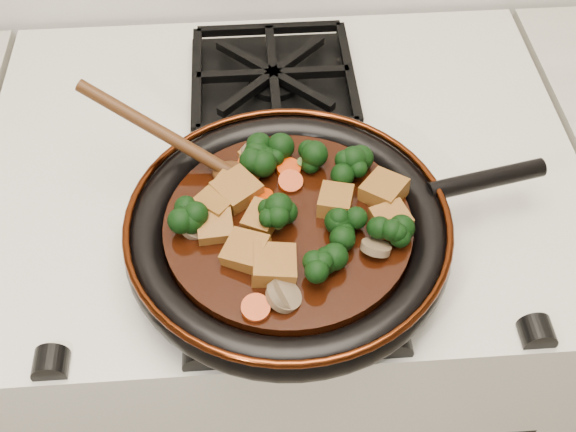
{
  "coord_description": "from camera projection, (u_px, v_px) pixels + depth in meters",
  "views": [
    {
      "loc": [
        -0.04,
        1.04,
        1.56
      ],
      "look_at": [
        -0.0,
        1.53,
        0.97
      ],
      "focal_mm": 45.0,
      "sensor_mm": 36.0,
      "label": 1
    }
  ],
  "objects": [
    {
      "name": "stove",
      "position": [
        282.0,
        338.0,
        1.27
      ],
      "size": [
        0.76,
        0.6,
        0.9
      ],
      "primitive_type": "cube",
      "color": "beige",
      "rests_on": "ground"
    },
    {
      "name": "burner_grate_front",
      "position": [
        288.0,
        237.0,
        0.82
      ],
      "size": [
        0.23,
        0.23,
        0.03
      ],
      "primitive_type": null,
      "color": "black",
      "rests_on": "stove"
    },
    {
      "name": "burner_grate_back",
      "position": [
        273.0,
        79.0,
        1.0
      ],
      "size": [
        0.23,
        0.23,
        0.03
      ],
      "primitive_type": null,
      "color": "black",
      "rests_on": "stove"
    },
    {
      "name": "skillet",
      "position": [
        290.0,
        231.0,
        0.79
      ],
      "size": [
        0.48,
        0.36,
        0.05
      ],
      "rotation": [
        0.0,
        0.0,
        0.21
      ],
      "color": "black",
      "rests_on": "burner_grate_front"
    },
    {
      "name": "braising_sauce",
      "position": [
        288.0,
        228.0,
        0.78
      ],
      "size": [
        0.27,
        0.27,
        0.02
      ],
      "primitive_type": "cylinder",
      "color": "black",
      "rests_on": "skillet"
    },
    {
      "name": "tofu_cube_0",
      "position": [
        260.0,
        159.0,
        0.83
      ],
      "size": [
        0.05,
        0.05,
        0.03
      ],
      "primitive_type": "cube",
      "rotation": [
        -0.1,
        -0.05,
        2.15
      ],
      "color": "brown",
      "rests_on": "braising_sauce"
    },
    {
      "name": "tofu_cube_1",
      "position": [
        384.0,
        191.0,
        0.8
      ],
      "size": [
        0.06,
        0.06,
        0.03
      ],
      "primitive_type": "cube",
      "rotation": [
        0.06,
        0.08,
        2.46
      ],
      "color": "brown",
      "rests_on": "braising_sauce"
    },
    {
      "name": "tofu_cube_2",
      "position": [
        246.0,
        252.0,
        0.74
      ],
      "size": [
        0.06,
        0.06,
        0.03
      ],
      "primitive_type": "cube",
      "rotation": [
        -0.12,
        -0.09,
        1.12
      ],
      "color": "brown",
      "rests_on": "braising_sauce"
    },
    {
      "name": "tofu_cube_3",
      "position": [
        335.0,
        201.0,
        0.79
      ],
      "size": [
        0.04,
        0.05,
        0.03
      ],
      "primitive_type": "cube",
      "rotation": [
        -0.02,
        0.08,
        1.3
      ],
      "color": "brown",
      "rests_on": "braising_sauce"
    },
    {
      "name": "tofu_cube_4",
      "position": [
        217.0,
        204.0,
        0.78
      ],
      "size": [
        0.06,
        0.06,
        0.03
      ],
      "primitive_type": "cube",
      "rotation": [
        0.02,
        0.12,
        0.91
      ],
      "color": "brown",
      "rests_on": "braising_sauce"
    },
    {
      "name": "tofu_cube_5",
      "position": [
        262.0,
        219.0,
        0.77
      ],
      "size": [
        0.05,
        0.05,
        0.03
      ],
      "primitive_type": "cube",
      "rotation": [
        -0.05,
        -0.1,
        1.09
      ],
      "color": "brown",
      "rests_on": "braising_sauce"
    },
    {
      "name": "tofu_cube_6",
      "position": [
        390.0,
        220.0,
        0.77
      ],
      "size": [
        0.05,
        0.04,
        0.02
      ],
      "primitive_type": "cube",
      "rotation": [
        0.05,
        0.01,
        0.32
      ],
      "color": "brown",
      "rests_on": "braising_sauce"
    },
    {
      "name": "tofu_cube_7",
      "position": [
        274.0,
        266.0,
        0.73
      ],
      "size": [
        0.05,
        0.05,
        0.03
      ],
      "primitive_type": "cube",
      "rotation": [
        0.11,
        -0.0,
        1.52
      ],
      "color": "brown",
      "rests_on": "braising_sauce"
    },
    {
      "name": "tofu_cube_8",
      "position": [
        215.0,
        228.0,
        0.76
      ],
      "size": [
        0.04,
        0.04,
        0.02
      ],
      "primitive_type": "cube",
      "rotation": [
        0.01,
        -0.12,
        1.65
      ],
      "color": "brown",
      "rests_on": "braising_sauce"
    },
    {
      "name": "tofu_cube_9",
      "position": [
        228.0,
        190.0,
        0.8
      ],
      "size": [
        0.05,
        0.05,
        0.02
      ],
      "primitive_type": "cube",
      "rotation": [
        0.0,
        -0.06,
        0.99
      ],
      "color": "brown",
      "rests_on": "braising_sauce"
    },
    {
      "name": "tofu_cube_10",
      "position": [
        237.0,
        191.0,
        0.79
      ],
      "size": [
        0.06,
        0.06,
        0.03
      ],
      "primitive_type": "cube",
      "rotation": [
        -0.04,
        -0.04,
        2.21
      ],
      "color": "brown",
      "rests_on": "braising_sauce"
    },
    {
      "name": "broccoli_floret_0",
      "position": [
        333.0,
        252.0,
        0.74
      ],
      "size": [
        0.08,
        0.07,
        0.06
      ],
      "primitive_type": null,
      "rotation": [
        -0.02,
        -0.2,
        2.93
      ],
      "color": "black",
      "rests_on": "braising_sauce"
    },
    {
      "name": "broccoli_floret_1",
      "position": [
        346.0,
        227.0,
        0.76
      ],
      "size": [
        0.09,
        0.09,
        0.06
      ],
      "primitive_type": null,
      "rotation": [
        0.24,
        0.02,
        2.35
      ],
      "color": "black",
      "rests_on": "braising_sauce"
    },
    {
      "name": "broccoli_floret_2",
      "position": [
        185.0,
        218.0,
        0.77
      ],
      "size": [
        0.09,
        0.08,
        0.07
      ],
      "primitive_type": null,
      "rotation": [
        -0.13,
        -0.12,
        1.09
      ],
      "color": "black",
      "rests_on": "braising_sauce"
    },
    {
      "name": "broccoli_floret_3",
      "position": [
        350.0,
        170.0,
        0.81
      ],
      "size": [
        0.07,
        0.07,
        0.06
      ],
      "primitive_type": null,
      "rotation": [
        0.08,
        0.1,
        1.69
      ],
      "color": "black",
      "rests_on": "braising_sauce"
    },
    {
      "name": "broccoli_floret_4",
      "position": [
        322.0,
        267.0,
        0.72
      ],
      "size": [
        0.07,
        0.07,
        0.06
      ],
      "primitive_type": null,
      "rotation": [
        -0.05,
        -0.07,
        1.32
      ],
      "color": "black",
      "rests_on": "braising_sauce"
    },
    {
      "name": "broccoli_floret_5",
      "position": [
        258.0,
        162.0,
        0.82
      ],
      "size": [
        0.09,
        0.09,
        0.06
      ],
      "primitive_type": null,
      "rotation": [
        0.14,
        -0.04,
        2.3
      ],
      "color": "black",
      "rests_on": "braising_sauce"
    },
    {
      "name": "broccoli_floret_6",
      "position": [
        389.0,
        229.0,
        0.76
      ],
      "size": [
        0.08,
        0.08,
        0.06
      ],
      "primitive_type": null,
      "rotation": [
        -0.17,
        0.04,
        0.99
      ],
      "color": "black",
      "rests_on": "braising_sauce"
    },
    {
      "name": "broccoli_floret_7",
      "position": [
        269.0,
        152.0,
        0.83
      ],
      "size": [
        0.07,
        0.07,
        0.07
      ],
      "primitive_type": null,
      "rotation": [
        -0.22,
        0.14,
        0.01
      ],
      "color": "black",
      "rests_on": "braising_sauce"
    },
    {
      "name": "broccoli_floret_8",
      "position": [
        279.0,
        218.0,
        0.76
      ],
      "size": [
        0.08,
        0.09,
        0.07
      ],
      "primitive_type": null,
      "rotation": [
        0.02,
        -0.14,
        2.02
      ],
      "color": "black",
      "rests_on": "braising_sauce"
    },
    {
      "name": "broccoli_floret_9",
      "position": [
        303.0,
        161.0,
        0.82
      ],
      "size": [
        0.09,
        0.09,
        0.07
      ],
      "primitive_type": null,
      "rotation": [
        0.14,
        -0.23,
        0.5
      ],
      "color": "black",
      "rests_on": "braising_sauce"
    },
    {
      "name": "carrot_coin_0",
      "position": [
        289.0,
        169.0,
        0.82
      ],
      "size": [
        0.03,
        0.03,
        0.01
      ],
      "primitive_type": "cylinder",
      "rotation": [
        0.14,
        0.06,
        0.0
      ],
      "color": "#BB3005",
      "rests_on": "braising_sauce"
    },
    {
      "name": "carrot_coin_1",
      "position": [
        249.0,
        166.0,
        0.82
      ],
      "size": [
        0.03,
        0.03,
        0.02
      ],
      "primitive_type": "cylinder",
      "rotation": [
        0.19,
        0.2,
        0.0
      ],
      "color": "#BB3005",
      "rests_on": "braising_sauce"
    },
    {
      "name": "carrot_coin_2",
      "position": [
        256.0,
        308.0,
        0.7
      ],
      "size": [
        0.03,
        0.03,
        0.01
      ],
      "primitive_type": "cylinder",
      "rotation": [
        0.21,
        0.02,
        0.0
      ],
      "color": "#BB3005",
      "rests_on": "braising_sauce"
    },
    {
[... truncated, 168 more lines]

